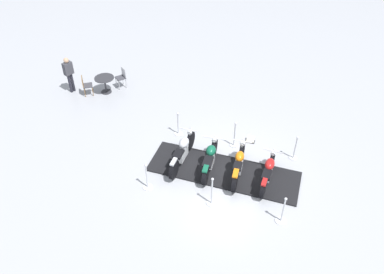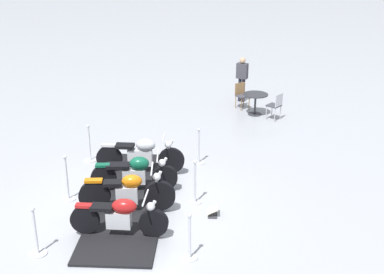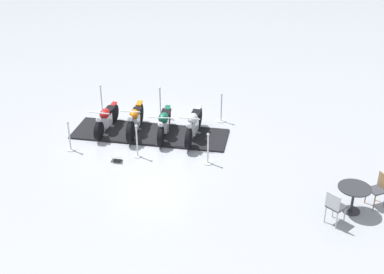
{
  "view_description": "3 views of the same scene",
  "coord_description": "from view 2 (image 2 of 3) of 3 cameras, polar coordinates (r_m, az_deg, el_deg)",
  "views": [
    {
      "loc": [
        -9.49,
        -2.02,
        9.56
      ],
      "look_at": [
        0.66,
        1.38,
        0.71
      ],
      "focal_mm": 36.34,
      "sensor_mm": 36.0,
      "label": 1
    },
    {
      "loc": [
        1.99,
        -10.61,
        5.93
      ],
      "look_at": [
        1.33,
        1.76,
        0.95
      ],
      "focal_mm": 48.26,
      "sensor_mm": 36.0,
      "label": 2
    },
    {
      "loc": [
        14.91,
        4.27,
        7.95
      ],
      "look_at": [
        1.04,
        1.64,
        0.6
      ],
      "focal_mm": 48.11,
      "sensor_mm": 36.0,
      "label": 3
    }
  ],
  "objects": [
    {
      "name": "motorcycle_chrome",
      "position": [
        13.4,
        -5.62,
        -1.91
      ],
      "size": [
        2.31,
        0.67,
        1.0
      ],
      "rotation": [
        0.0,
        0.0,
        -0.02
      ],
      "color": "black",
      "rests_on": "display_platform"
    },
    {
      "name": "cafe_chair_across_table",
      "position": [
        17.37,
        9.24,
        3.58
      ],
      "size": [
        0.56,
        0.56,
        0.93
      ],
      "rotation": [
        0.0,
        0.0,
        2.47
      ],
      "color": "#B7B7BC",
      "rests_on": "ground_plane"
    },
    {
      "name": "cafe_chair_near_table",
      "position": [
        18.43,
        5.49,
        4.76
      ],
      "size": [
        0.55,
        0.55,
        0.9
      ],
      "rotation": [
        0.0,
        0.0,
        -0.99
      ],
      "color": "olive",
      "rests_on": "ground_plane"
    },
    {
      "name": "stanchion_left_front",
      "position": [
        10.68,
        -16.81,
        -10.9
      ],
      "size": [
        0.36,
        0.36,
        1.05
      ],
      "color": "silver",
      "rests_on": "ground_plane"
    },
    {
      "name": "stanchion_right_mid",
      "position": [
        11.97,
        0.34,
        -5.59
      ],
      "size": [
        0.28,
        0.28,
        1.1
      ],
      "color": "silver",
      "rests_on": "ground_plane"
    },
    {
      "name": "motorcycle_forest",
      "position": [
        12.52,
        -6.31,
        -3.94
      ],
      "size": [
        2.11,
        0.8,
        0.91
      ],
      "rotation": [
        0.0,
        0.0,
        0.08
      ],
      "color": "black",
      "rests_on": "display_platform"
    },
    {
      "name": "stanchion_right_front",
      "position": [
        10.09,
        -0.25,
        -11.66
      ],
      "size": [
        0.3,
        0.3,
        1.01
      ],
      "color": "silver",
      "rests_on": "ground_plane"
    },
    {
      "name": "ground_plane",
      "position": [
        12.31,
        -6.69,
        -7.04
      ],
      "size": [
        80.0,
        80.0,
        0.0
      ],
      "primitive_type": "plane",
      "color": "#A8AAB2"
    },
    {
      "name": "stanchion_right_rear",
      "position": [
        14.0,
        0.76,
        -1.69
      ],
      "size": [
        0.33,
        0.33,
        1.02
      ],
      "color": "silver",
      "rests_on": "ground_plane"
    },
    {
      "name": "bystander_person",
      "position": [
        19.04,
        5.55,
        6.81
      ],
      "size": [
        0.45,
        0.36,
        1.66
      ],
      "rotation": [
        0.0,
        0.0,
        -1.96
      ],
      "color": "#23232D",
      "rests_on": "ground_plane"
    },
    {
      "name": "stanchion_left_mid",
      "position": [
        12.47,
        -13.6,
        -5.19
      ],
      "size": [
        0.32,
        0.32,
        1.15
      ],
      "color": "silver",
      "rests_on": "ground_plane"
    },
    {
      "name": "motorcycle_copper",
      "position": [
        11.64,
        -7.09,
        -6.03
      ],
      "size": [
        2.16,
        0.65,
        1.04
      ],
      "rotation": [
        0.0,
        0.0,
        0.07
      ],
      "color": "black",
      "rests_on": "display_platform"
    },
    {
      "name": "display_platform",
      "position": [
        12.3,
        -6.7,
        -6.92
      ],
      "size": [
        1.61,
        5.21,
        0.06
      ],
      "primitive_type": "cube",
      "rotation": [
        0.0,
        0.0,
        1.57
      ],
      "color": "black",
      "rests_on": "ground_plane"
    },
    {
      "name": "stanchion_left_rear",
      "position": [
        14.42,
        -11.22,
        -1.39
      ],
      "size": [
        0.34,
        0.34,
        1.06
      ],
      "color": "silver",
      "rests_on": "ground_plane"
    },
    {
      "name": "motorcycle_maroon",
      "position": [
        10.78,
        -7.93,
        -8.61
      ],
      "size": [
        2.05,
        0.68,
        0.9
      ],
      "rotation": [
        0.0,
        0.0,
        -0.03
      ],
      "color": "black",
      "rests_on": "display_platform"
    },
    {
      "name": "cafe_table",
      "position": [
        17.79,
        7.02,
        4.19
      ],
      "size": [
        0.85,
        0.85,
        0.74
      ],
      "color": "#2D2D33",
      "rests_on": "ground_plane"
    },
    {
      "name": "info_placard",
      "position": [
        11.64,
        2.29,
        -8.34
      ],
      "size": [
        0.25,
        0.32,
        0.22
      ],
      "rotation": [
        0.0,
        0.0,
        4.71
      ],
      "color": "#333338",
      "rests_on": "ground_plane"
    }
  ]
}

